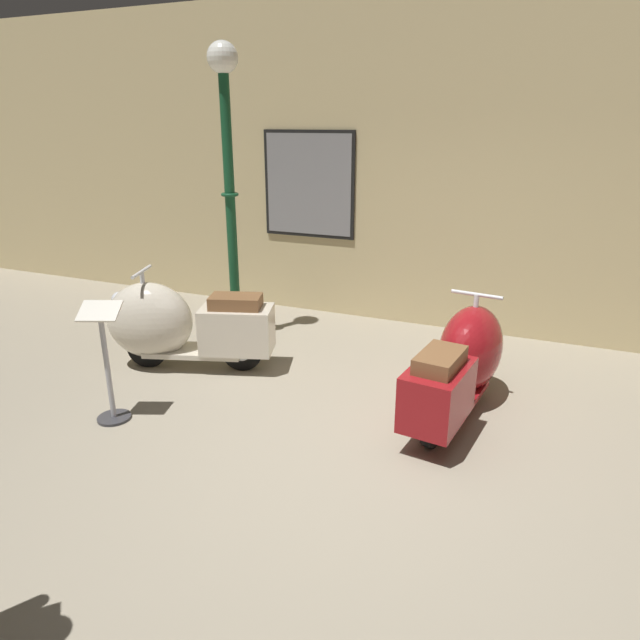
# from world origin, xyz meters

# --- Properties ---
(ground_plane) EXTENTS (60.00, 60.00, 0.00)m
(ground_plane) POSITION_xyz_m (0.00, 0.00, 0.00)
(ground_plane) COLOR gray
(showroom_back_wall) EXTENTS (18.00, 0.63, 3.80)m
(showroom_back_wall) POSITION_xyz_m (0.12, 3.37, 1.90)
(showroom_back_wall) COLOR #CCB784
(showroom_back_wall) RESTS_ON ground
(scooter_0) EXTENTS (1.75, 0.97, 1.03)m
(scooter_0) POSITION_xyz_m (-2.21, 1.04, 0.47)
(scooter_0) COLOR black
(scooter_0) RESTS_ON ground
(scooter_1) EXTENTS (0.68, 1.69, 1.00)m
(scooter_1) POSITION_xyz_m (0.60, 1.22, 0.46)
(scooter_1) COLOR black
(scooter_1) RESTS_ON ground
(lamppost) EXTENTS (0.32, 0.32, 3.17)m
(lamppost) POSITION_xyz_m (-2.11, 2.01, 1.86)
(lamppost) COLOR #144728
(lamppost) RESTS_ON ground
(info_stanchion) EXTENTS (0.38, 0.33, 1.03)m
(info_stanchion) POSITION_xyz_m (-2.08, -0.07, 0.43)
(info_stanchion) COLOR #333338
(info_stanchion) RESTS_ON ground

